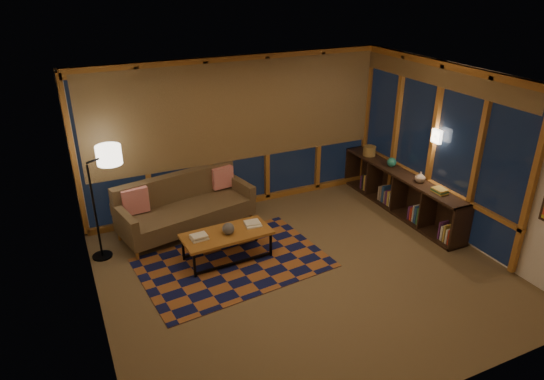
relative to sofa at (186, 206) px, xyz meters
name	(u,v)px	position (x,y,z in m)	size (l,w,h in m)	color
floor	(303,272)	(1.16, -1.91, -0.44)	(5.50, 5.00, 0.01)	olive
ceiling	(309,85)	(1.16, -1.91, 2.26)	(5.50, 5.00, 0.01)	white
walls	(306,187)	(1.16, -1.91, 0.91)	(5.51, 5.01, 2.70)	white
window_wall_back	(239,135)	(1.16, 0.52, 0.91)	(5.30, 0.16, 2.60)	#B57B2B
window_wall_right	(431,145)	(3.84, -1.31, 0.91)	(0.16, 3.70, 2.60)	#B57B2B
wall_sconce	(437,136)	(3.78, -1.46, 1.11)	(0.12, 0.18, 0.22)	white
sofa	(186,206)	(0.00, 0.00, 0.00)	(2.17, 0.88, 0.89)	brown
pillow_left	(135,202)	(-0.78, 0.08, 0.21)	(0.41, 0.14, 0.41)	red
pillow_right	(223,180)	(0.77, 0.37, 0.19)	(0.37, 0.12, 0.37)	red
area_rug	(233,263)	(0.33, -1.26, -0.44)	(2.66, 1.78, 0.01)	#995627
coffee_table	(227,246)	(0.30, -1.10, -0.23)	(1.31, 0.60, 0.44)	#B57B2B
book_stack_a	(199,236)	(-0.12, -1.09, 0.03)	(0.24, 0.19, 0.07)	white
book_stack_b	(253,224)	(0.74, -1.04, 0.02)	(0.22, 0.18, 0.04)	white
ceramic_pot	(228,228)	(0.32, -1.14, 0.08)	(0.18, 0.18, 0.18)	#242428
floor_lamp	(94,207)	(-1.41, -0.25, 0.39)	(0.56, 0.36, 1.67)	black
bookshelf	(400,192)	(3.65, -0.91, -0.07)	(0.40, 2.96, 0.74)	#362017
basket	(369,151)	(3.63, 0.05, 0.38)	(0.24, 0.24, 0.18)	olive
teal_bowl	(392,162)	(3.65, -0.59, 0.38)	(0.17, 0.17, 0.17)	#227867
vase	(420,177)	(3.65, -1.35, 0.39)	(0.18, 0.18, 0.18)	#C2A78E
shelf_book_stack	(440,191)	(3.65, -1.82, 0.33)	(0.15, 0.22, 0.06)	white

